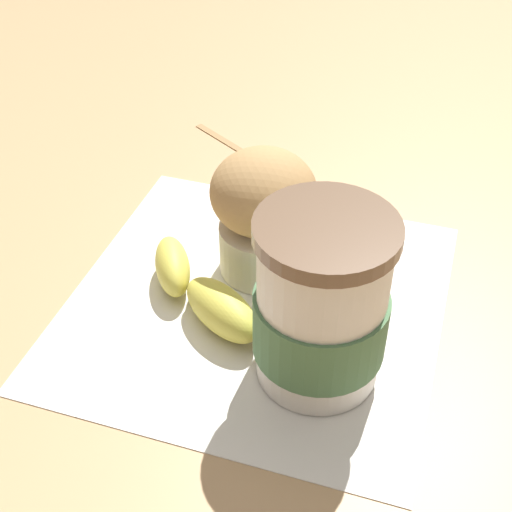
% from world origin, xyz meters
% --- Properties ---
extents(ground_plane, '(3.00, 3.00, 0.00)m').
position_xyz_m(ground_plane, '(0.00, 0.00, 0.00)').
color(ground_plane, tan).
extents(paper_napkin, '(0.31, 0.31, 0.00)m').
position_xyz_m(paper_napkin, '(0.00, 0.00, 0.00)').
color(paper_napkin, white).
rests_on(paper_napkin, ground_plane).
extents(coffee_cup, '(0.09, 0.09, 0.12)m').
position_xyz_m(coffee_cup, '(-0.07, 0.04, 0.06)').
color(coffee_cup, silver).
rests_on(coffee_cup, paper_napkin).
extents(muffin, '(0.08, 0.08, 0.10)m').
position_xyz_m(muffin, '(0.01, -0.04, 0.06)').
color(muffin, white).
rests_on(muffin, paper_napkin).
extents(banana, '(0.18, 0.08, 0.03)m').
position_xyz_m(banana, '(0.01, 0.03, 0.02)').
color(banana, '#D6CC4C').
rests_on(banana, paper_napkin).
extents(wooden_stirrer, '(0.11, 0.05, 0.00)m').
position_xyz_m(wooden_stirrer, '(0.12, -0.19, 0.00)').
color(wooden_stirrer, '#9E7547').
rests_on(wooden_stirrer, ground_plane).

